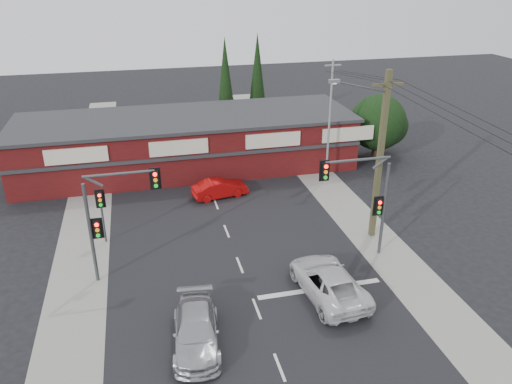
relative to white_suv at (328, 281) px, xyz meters
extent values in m
plane|color=black|center=(-3.73, 1.99, -0.76)|extent=(120.00, 120.00, 0.00)
cube|color=black|center=(-3.73, 6.99, -0.75)|extent=(14.00, 70.00, 0.01)
cube|color=gray|center=(-12.23, 6.99, -0.75)|extent=(3.00, 70.00, 0.02)
cube|color=gray|center=(4.77, 6.99, -0.75)|extent=(3.00, 70.00, 0.02)
cube|color=silver|center=(-0.23, 0.49, -0.74)|extent=(6.50, 0.35, 0.01)
imported|color=silver|center=(0.00, 0.00, 0.00)|extent=(2.96, 5.65, 1.52)
imported|color=#AEB1B4|center=(-6.83, -2.01, -0.06)|extent=(2.48, 4.99, 1.39)
imported|color=#AB0A0A|center=(-3.23, 12.63, -0.11)|extent=(4.11, 2.06, 1.29)
cube|color=silver|center=(-3.73, -4.24, -0.74)|extent=(0.12, 1.60, 0.01)
cube|color=silver|center=(-3.73, -0.31, -0.74)|extent=(0.12, 1.60, 0.01)
cube|color=silver|center=(-3.73, 3.61, -0.74)|extent=(0.12, 1.60, 0.01)
cube|color=silver|center=(-3.73, 7.53, -0.74)|extent=(0.12, 1.60, 0.01)
cube|color=silver|center=(-3.73, 11.46, -0.74)|extent=(0.12, 1.60, 0.01)
cube|color=silver|center=(-3.73, 15.38, -0.74)|extent=(0.12, 1.60, 0.01)
cube|color=silver|center=(-3.73, 19.31, -0.74)|extent=(0.12, 1.60, 0.01)
cube|color=silver|center=(-3.73, 23.23, -0.74)|extent=(0.12, 1.60, 0.01)
cube|color=#450D0E|center=(-4.73, 18.99, 1.24)|extent=(26.00, 8.00, 4.00)
cube|color=#2D2D30|center=(-4.73, 18.99, 3.34)|extent=(26.40, 8.40, 0.25)
cube|color=beige|center=(-12.73, 14.94, 2.34)|extent=(4.20, 0.12, 1.10)
cube|color=beige|center=(-5.73, 14.94, 2.34)|extent=(4.20, 0.12, 1.10)
cube|color=beige|center=(1.27, 14.94, 2.34)|extent=(4.20, 0.12, 1.10)
cube|color=beige|center=(7.27, 14.94, 2.34)|extent=(4.20, 0.12, 1.10)
cube|color=#2D2D30|center=(-4.73, 14.89, 1.54)|extent=(26.00, 0.15, 0.25)
cylinder|color=#2D2116|center=(10.77, 16.99, 0.14)|extent=(0.50, 0.50, 1.80)
sphere|color=black|center=(10.77, 16.99, 2.44)|extent=(4.60, 4.60, 4.60)
sphere|color=black|center=(12.27, 17.99, 1.74)|extent=(3.40, 3.40, 3.40)
sphere|color=black|center=(9.47, 18.39, 1.54)|extent=(2.80, 2.80, 2.80)
cylinder|color=#2D2116|center=(-0.23, 25.99, 0.24)|extent=(0.24, 0.24, 2.00)
cone|color=black|center=(-0.23, 25.99, 4.74)|extent=(1.80, 1.80, 7.50)
cylinder|color=#2D2116|center=(3.27, 27.99, 0.24)|extent=(0.24, 0.24, 2.00)
cone|color=black|center=(3.27, 27.99, 4.74)|extent=(1.80, 1.80, 7.50)
cylinder|color=#47494C|center=(-11.23, 3.99, 1.99)|extent=(0.18, 0.18, 5.50)
cylinder|color=#47494C|center=(-9.53, 3.99, 5.09)|extent=(3.40, 0.14, 0.14)
cylinder|color=#47494C|center=(-10.72, 3.99, 4.79)|extent=(0.82, 0.14, 0.63)
cube|color=black|center=(-7.83, 3.99, 4.64)|extent=(0.32, 0.22, 0.95)
cube|color=black|center=(-7.83, 4.06, 4.64)|extent=(0.55, 0.04, 1.15)
cylinder|color=#FF0C07|center=(-7.83, 3.86, 4.94)|extent=(0.20, 0.06, 0.20)
cylinder|color=orange|center=(-7.83, 3.86, 4.64)|extent=(0.20, 0.06, 0.20)
cylinder|color=#0CE526|center=(-7.83, 3.86, 4.34)|extent=(0.20, 0.06, 0.20)
cube|color=black|center=(-10.88, 3.99, 2.24)|extent=(0.32, 0.22, 0.95)
cube|color=black|center=(-10.88, 4.06, 2.24)|extent=(0.55, 0.04, 1.15)
cylinder|color=#FF0C07|center=(-10.88, 3.86, 2.54)|extent=(0.20, 0.06, 0.20)
cylinder|color=orange|center=(-10.88, 3.86, 2.24)|extent=(0.20, 0.06, 0.20)
cylinder|color=#0CE526|center=(-10.88, 3.86, 1.94)|extent=(0.20, 0.06, 0.20)
cylinder|color=#47494C|center=(4.27, 2.99, 1.99)|extent=(0.18, 0.18, 5.50)
cylinder|color=#47494C|center=(2.47, 2.99, 5.09)|extent=(3.60, 0.14, 0.14)
cylinder|color=#47494C|center=(3.73, 2.99, 4.79)|extent=(0.82, 0.14, 0.63)
cube|color=black|center=(0.67, 2.99, 4.64)|extent=(0.32, 0.22, 0.95)
cube|color=black|center=(0.67, 3.06, 4.64)|extent=(0.55, 0.04, 1.15)
cylinder|color=#FF0C07|center=(0.67, 2.86, 4.94)|extent=(0.20, 0.06, 0.20)
cylinder|color=orange|center=(0.67, 2.86, 4.64)|extent=(0.20, 0.06, 0.20)
cylinder|color=#0CE526|center=(0.67, 2.86, 4.34)|extent=(0.20, 0.06, 0.20)
cube|color=black|center=(3.92, 2.99, 2.24)|extent=(0.32, 0.22, 0.95)
cube|color=black|center=(3.92, 3.06, 2.24)|extent=(0.55, 0.04, 1.15)
cylinder|color=#FF0C07|center=(3.92, 2.86, 2.54)|extent=(0.20, 0.06, 0.20)
cylinder|color=orange|center=(3.92, 2.86, 2.24)|extent=(0.20, 0.06, 0.20)
cylinder|color=#0CE526|center=(3.92, 2.86, 1.94)|extent=(0.20, 0.06, 0.20)
cylinder|color=#47494C|center=(-10.93, 7.99, 0.74)|extent=(0.12, 0.12, 3.00)
cube|color=black|center=(-10.93, 7.99, 2.04)|extent=(0.32, 0.22, 0.95)
cube|color=black|center=(-10.93, 8.06, 2.04)|extent=(0.55, 0.04, 1.15)
cylinder|color=#FF0C07|center=(-10.93, 7.86, 2.34)|extent=(0.20, 0.06, 0.20)
cylinder|color=orange|center=(-10.93, 7.86, 2.04)|extent=(0.20, 0.06, 0.20)
cylinder|color=#0CE526|center=(-10.93, 7.86, 1.74)|extent=(0.20, 0.06, 0.20)
cube|color=#4E4B2C|center=(4.77, 4.99, 4.24)|extent=(0.30, 0.30, 10.00)
cube|color=#4E4B2C|center=(4.77, 4.99, 8.44)|extent=(1.80, 0.14, 0.14)
cylinder|color=#47494C|center=(3.17, 4.84, 8.44)|extent=(3.23, 0.39, 0.89)
cube|color=slate|center=(1.57, 4.69, 8.84)|extent=(0.55, 0.25, 0.18)
cylinder|color=silver|center=(1.57, 4.69, 8.74)|extent=(0.28, 0.28, 0.05)
cylinder|color=gray|center=(5.27, 13.99, 3.74)|extent=(0.16, 0.16, 9.00)
cube|color=gray|center=(5.27, 13.99, 7.84)|extent=(1.20, 0.10, 0.10)
cylinder|color=black|center=(4.42, 9.49, 8.04)|extent=(0.73, 9.01, 1.22)
cylinder|color=black|center=(3.92, -5.01, 8.39)|extent=(0.32, 20.00, 0.52)
cylinder|color=black|center=(5.02, 9.49, 8.04)|extent=(0.52, 9.00, 1.22)
cylinder|color=black|center=(5.61, 9.49, 8.04)|extent=(0.31, 9.00, 1.22)
camera|label=1|loc=(-8.36, -19.13, 14.29)|focal=35.00mm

